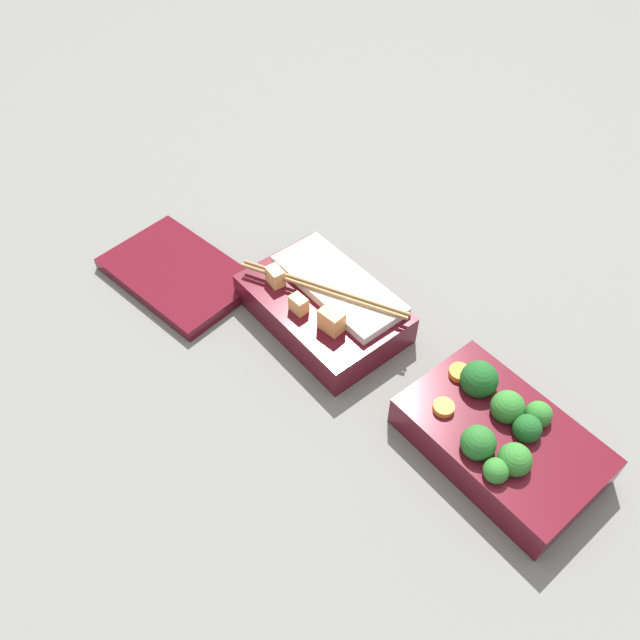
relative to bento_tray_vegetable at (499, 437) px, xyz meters
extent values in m
plane|color=slate|center=(0.12, 0.00, -0.03)|extent=(3.00, 3.00, 0.00)
cube|color=#510F19|center=(0.00, 0.00, -0.01)|extent=(0.21, 0.13, 0.04)
sphere|color=#2D7028|center=(0.01, -0.02, 0.03)|extent=(0.04, 0.04, 0.04)
sphere|color=#19511E|center=(-0.02, -0.02, 0.02)|extent=(0.03, 0.03, 0.03)
sphere|color=#2D7028|center=(-0.03, 0.05, 0.02)|extent=(0.03, 0.03, 0.03)
sphere|color=#19511E|center=(0.05, -0.02, 0.03)|extent=(0.04, 0.04, 0.04)
sphere|color=#236023|center=(0.00, 0.04, 0.03)|extent=(0.04, 0.04, 0.04)
sphere|color=#2D7028|center=(-0.01, -0.04, 0.02)|extent=(0.03, 0.03, 0.03)
sphere|color=#2D7028|center=(-0.03, 0.02, 0.02)|extent=(0.03, 0.03, 0.03)
cylinder|color=orange|center=(0.06, 0.03, 0.02)|extent=(0.03, 0.03, 0.01)
cylinder|color=orange|center=(0.08, -0.02, 0.02)|extent=(0.03, 0.03, 0.01)
cube|color=#510F19|center=(0.27, 0.02, -0.01)|extent=(0.21, 0.13, 0.04)
cube|color=silver|center=(0.27, 0.00, 0.02)|extent=(0.18, 0.08, 0.01)
cube|color=#F4A356|center=(0.22, 0.05, 0.03)|extent=(0.03, 0.02, 0.03)
cube|color=#EAB266|center=(0.27, 0.06, 0.03)|extent=(0.02, 0.02, 0.02)
cube|color=#EAB266|center=(0.33, 0.05, 0.03)|extent=(0.03, 0.02, 0.02)
sphere|color=#381942|center=(0.33, 0.05, 0.02)|extent=(0.01, 0.01, 0.01)
cylinder|color=olive|center=(0.27, 0.02, 0.03)|extent=(0.20, 0.10, 0.01)
cylinder|color=olive|center=(0.27, 0.03, 0.03)|extent=(0.20, 0.10, 0.01)
cube|color=#510F19|center=(0.46, 0.13, -0.02)|extent=(0.22, 0.16, 0.02)
camera|label=1|loc=(-0.15, 0.37, 0.58)|focal=35.00mm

